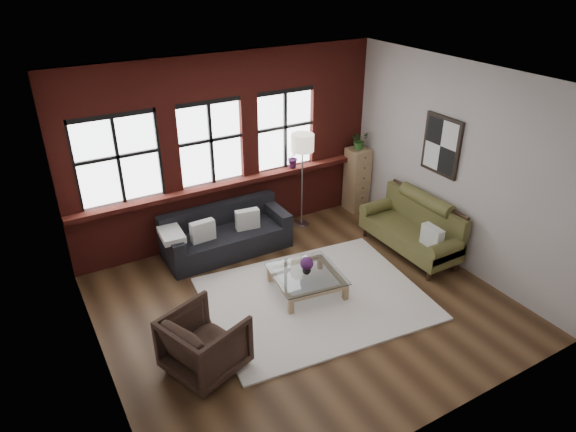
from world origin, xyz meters
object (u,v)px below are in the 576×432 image
dark_sofa (226,232)px  vase (307,270)px  floor_lamp (302,177)px  vintage_settee (410,226)px  armchair (205,343)px  drawer_chest (357,179)px  coffee_table (306,283)px

dark_sofa → vase: dark_sofa is taller
vase → floor_lamp: bearing=60.5°
vintage_settee → armchair: bearing=-168.2°
armchair → vase: bearing=-88.8°
armchair → floor_lamp: (2.94, 2.58, 0.56)m
dark_sofa → vintage_settee: bearing=-30.6°
vintage_settee → armchair: size_ratio=2.15×
dark_sofa → drawer_chest: bearing=4.6°
dark_sofa → armchair: bearing=-119.4°
vase → coffee_table: bearing=-135.0°
dark_sofa → drawer_chest: (2.87, 0.23, 0.24)m
armchair → vase: size_ratio=6.41×
armchair → drawer_chest: drawer_chest is taller
dark_sofa → coffee_table: dark_sofa is taller
coffee_table → drawer_chest: drawer_chest is taller
coffee_table → drawer_chest: size_ratio=0.79×
armchair → drawer_chest: size_ratio=0.69×
vintage_settee → floor_lamp: floor_lamp is taller
vase → floor_lamp: (1.04, 1.84, 0.57)m
armchair → floor_lamp: bearing=-68.9°
floor_lamp → vintage_settee: bearing=-59.0°
drawer_chest → vintage_settee: bearing=-97.3°
dark_sofa → vase: 1.75m
vintage_settee → vase: 2.09m
dark_sofa → vintage_settee: vintage_settee is taller
vase → drawer_chest: drawer_chest is taller
dark_sofa → vintage_settee: (2.64, -1.56, 0.12)m
armchair → drawer_chest: (4.22, 2.63, 0.23)m
vase → drawer_chest: size_ratio=0.11×
coffee_table → vase: bearing=45.0°
vintage_settee → armchair: (-3.99, -0.84, -0.10)m
vintage_settee → vase: (-2.09, -0.09, -0.11)m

